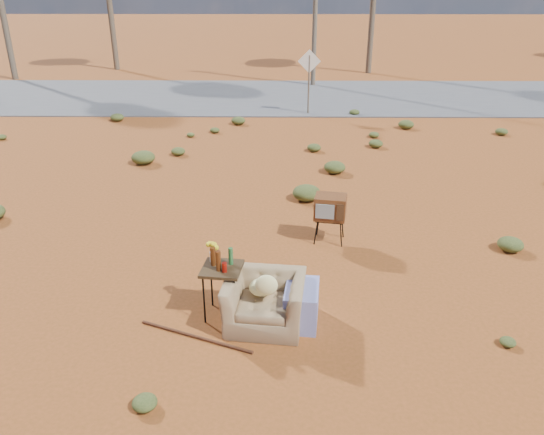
{
  "coord_description": "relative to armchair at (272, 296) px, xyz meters",
  "views": [
    {
      "loc": [
        0.44,
        -6.45,
        4.33
      ],
      "look_at": [
        0.35,
        1.38,
        0.8
      ],
      "focal_mm": 35.0,
      "sensor_mm": 36.0,
      "label": 1
    }
  ],
  "objects": [
    {
      "name": "ground",
      "position": [
        -0.37,
        0.38,
        -0.43
      ],
      "size": [
        140.0,
        140.0,
        0.0
      ],
      "primitive_type": "plane",
      "color": "brown",
      "rests_on": "ground"
    },
    {
      "name": "highway",
      "position": [
        -0.37,
        15.38,
        -0.41
      ],
      "size": [
        140.0,
        7.0,
        0.04
      ],
      "primitive_type": "cube",
      "color": "#565659",
      "rests_on": "ground"
    },
    {
      "name": "armchair",
      "position": [
        0.0,
        0.0,
        0.0
      ],
      "size": [
        1.33,
        0.82,
        0.93
      ],
      "rotation": [
        0.0,
        0.0,
        -0.11
      ],
      "color": "#8C704C",
      "rests_on": "ground"
    },
    {
      "name": "tv_unit",
      "position": [
        1.01,
        2.52,
        0.22
      ],
      "size": [
        0.61,
        0.53,
        0.87
      ],
      "rotation": [
        0.0,
        0.0,
        -0.18
      ],
      "color": "black",
      "rests_on": "ground"
    },
    {
      "name": "side_table",
      "position": [
        -0.71,
        0.22,
        0.35
      ],
      "size": [
        0.59,
        0.59,
        1.07
      ],
      "rotation": [
        0.0,
        0.0,
        -0.13
      ],
      "color": "#392814",
      "rests_on": "ground"
    },
    {
      "name": "rusty_bar",
      "position": [
        -1.0,
        -0.35,
        -0.41
      ],
      "size": [
        1.56,
        0.69,
        0.04
      ],
      "primitive_type": "cylinder",
      "rotation": [
        0.0,
        1.57,
        -0.4
      ],
      "color": "#532B16",
      "rests_on": "ground"
    },
    {
      "name": "road_sign",
      "position": [
        1.13,
        12.38,
        1.07
      ],
      "size": [
        0.78,
        0.06,
        2.19
      ],
      "color": "brown",
      "rests_on": "ground"
    },
    {
      "name": "scrub_patch",
      "position": [
        -1.19,
        4.79,
        -0.29
      ],
      "size": [
        17.49,
        8.07,
        0.33
      ],
      "color": "#4E5525",
      "rests_on": "ground"
    }
  ]
}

